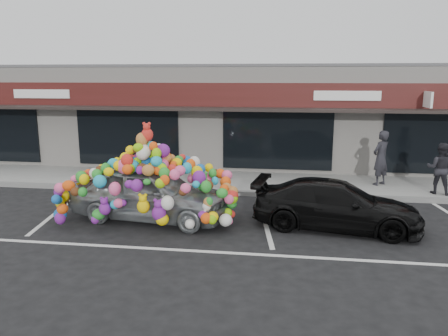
# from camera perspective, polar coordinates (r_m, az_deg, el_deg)

# --- Properties ---
(ground) EXTENTS (90.00, 90.00, 0.00)m
(ground) POSITION_cam_1_polar(r_m,az_deg,el_deg) (12.40, -7.90, -6.28)
(ground) COLOR black
(ground) RESTS_ON ground
(shop_building) EXTENTS (24.00, 7.20, 4.31)m
(shop_building) POSITION_cam_1_polar(r_m,az_deg,el_deg) (20.10, -1.42, 7.09)
(shop_building) COLOR silver
(shop_building) RESTS_ON ground
(sidewalk) EXTENTS (26.00, 3.00, 0.15)m
(sidewalk) POSITION_cam_1_polar(r_m,az_deg,el_deg) (16.12, -4.01, -1.66)
(sidewalk) COLOR gray
(sidewalk) RESTS_ON ground
(kerb) EXTENTS (26.00, 0.18, 0.16)m
(kerb) POSITION_cam_1_polar(r_m,az_deg,el_deg) (14.70, -5.23, -3.02)
(kerb) COLOR slate
(kerb) RESTS_ON ground
(parking_stripe_left) EXTENTS (0.73, 4.37, 0.01)m
(parking_stripe_left) POSITION_cam_1_polar(r_m,az_deg,el_deg) (13.78, -20.61, -5.08)
(parking_stripe_left) COLOR silver
(parking_stripe_left) RESTS_ON ground
(parking_stripe_mid) EXTENTS (0.73, 4.37, 0.01)m
(parking_stripe_mid) POSITION_cam_1_polar(r_m,az_deg,el_deg) (12.15, 5.26, -6.59)
(parking_stripe_mid) COLOR silver
(parking_stripe_mid) RESTS_ON ground
(lane_line) EXTENTS (14.00, 0.12, 0.01)m
(lane_line) POSITION_cam_1_polar(r_m,az_deg,el_deg) (9.89, -0.24, -10.97)
(lane_line) COLOR silver
(lane_line) RESTS_ON ground
(toy_car) EXTENTS (3.13, 4.83, 2.69)m
(toy_car) POSITION_cam_1_polar(r_m,az_deg,el_deg) (12.00, -9.61, -2.43)
(toy_car) COLOR #AAB1B5
(toy_car) RESTS_ON ground
(black_sedan) EXTENTS (2.33, 4.44, 1.23)m
(black_sedan) POSITION_cam_1_polar(r_m,az_deg,el_deg) (11.59, 14.43, -4.68)
(black_sedan) COLOR black
(black_sedan) RESTS_ON ground
(pedestrian_a) EXTENTS (0.81, 0.80, 1.89)m
(pedestrian_a) POSITION_cam_1_polar(r_m,az_deg,el_deg) (15.93, 19.79, 1.25)
(pedestrian_a) COLOR black
(pedestrian_a) RESTS_ON sidewalk
(pedestrian_b) EXTENTS (0.99, 0.90, 1.65)m
(pedestrian_b) POSITION_cam_1_polar(r_m,az_deg,el_deg) (15.49, 26.38, -0.05)
(pedestrian_b) COLOR black
(pedestrian_b) RESTS_ON sidewalk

